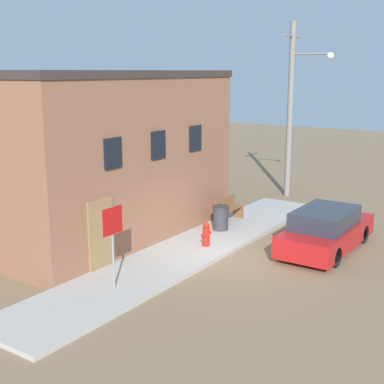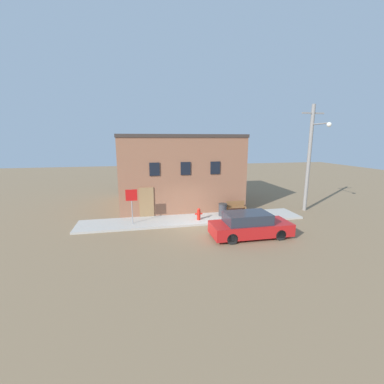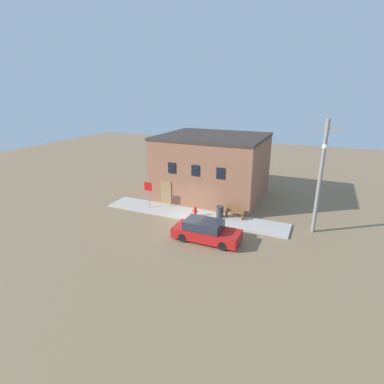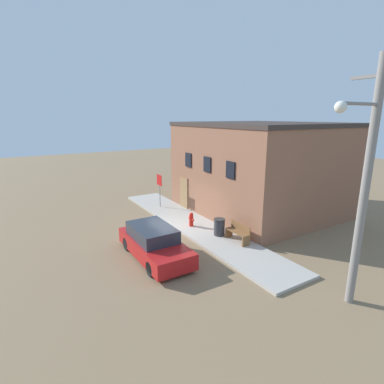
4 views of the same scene
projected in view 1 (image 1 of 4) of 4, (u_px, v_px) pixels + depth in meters
name	position (u px, v px, depth m)	size (l,w,h in m)	color
ground_plane	(225.00, 257.00, 17.01)	(80.00, 80.00, 0.00)	#846B4C
sidewalk	(194.00, 249.00, 17.65)	(15.22, 2.42, 0.13)	#B2ADA3
brick_building	(71.00, 151.00, 19.64)	(9.37, 8.18, 5.82)	#8E5B42
fire_hydrant	(206.00, 234.00, 17.64)	(0.50, 0.24, 0.80)	red
stop_sign	(113.00, 232.00, 13.92)	(0.73, 0.06, 2.24)	gray
bench	(229.00, 210.00, 20.55)	(1.40, 0.44, 0.91)	brown
trash_bin	(221.00, 218.00, 19.47)	(0.60, 0.60, 0.88)	#333338
utility_pole	(293.00, 105.00, 24.41)	(1.80, 2.06, 7.97)	gray
parked_car	(326.00, 230.00, 17.58)	(4.53, 1.81, 1.43)	black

